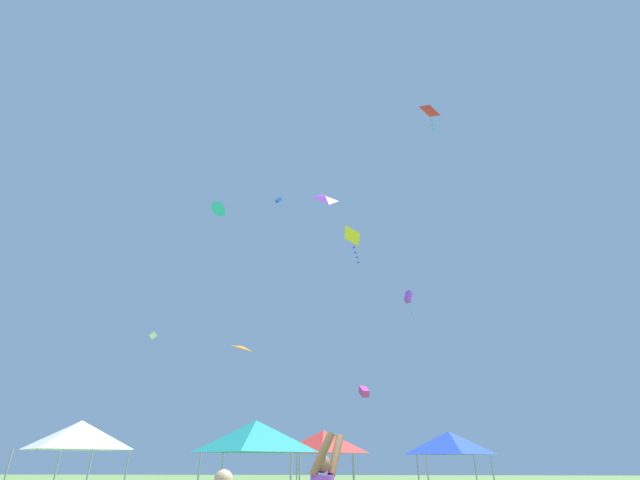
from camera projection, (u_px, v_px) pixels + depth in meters
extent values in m
sphere|color=brown|center=(322.00, 464.00, 6.78)|extent=(0.26, 0.26, 0.26)
cylinder|color=brown|center=(322.00, 454.00, 6.77)|extent=(0.43, 0.21, 0.65)
cylinder|color=brown|center=(336.00, 455.00, 7.06)|extent=(0.31, 0.46, 0.63)
sphere|color=tan|center=(223.00, 480.00, 5.38)|extent=(0.23, 0.23, 0.23)
pyramid|color=teal|center=(255.00, 436.00, 12.60)|extent=(2.64, 2.64, 0.84)
pyramid|color=white|center=(79.00, 435.00, 14.59)|extent=(2.79, 2.79, 0.89)
pyramid|color=blue|center=(450.00, 443.00, 17.62)|extent=(2.65, 2.65, 0.85)
cylinder|color=#9E9EA3|center=(296.00, 480.00, 18.85)|extent=(0.05, 0.05, 2.04)
cylinder|color=#9E9EA3|center=(353.00, 480.00, 18.74)|extent=(0.05, 0.05, 2.04)
pyramid|color=red|center=(323.00, 442.00, 18.36)|extent=(2.73, 2.73, 0.87)
cone|color=#2DB7CC|center=(219.00, 208.00, 27.86)|extent=(1.40, 1.36, 0.78)
cube|color=blue|center=(278.00, 200.00, 34.48)|extent=(0.50, 0.63, 0.62)
pyramid|color=yellow|center=(353.00, 236.00, 34.94)|extent=(1.64, 1.73, 0.91)
sphere|color=blue|center=(354.00, 248.00, 34.35)|extent=(0.18, 0.18, 0.18)
sphere|color=blue|center=(355.00, 252.00, 34.08)|extent=(0.18, 0.18, 0.18)
sphere|color=blue|center=(357.00, 257.00, 33.82)|extent=(0.18, 0.18, 0.18)
sphere|color=blue|center=(358.00, 262.00, 33.55)|extent=(0.18, 0.18, 0.18)
pyramid|color=red|center=(431.00, 110.00, 24.58)|extent=(0.95, 0.83, 0.69)
sphere|color=#2DB7CC|center=(432.00, 121.00, 24.12)|extent=(0.12, 0.12, 0.12)
sphere|color=#2DB7CC|center=(433.00, 125.00, 23.85)|extent=(0.12, 0.12, 0.12)
sphere|color=#2DB7CC|center=(433.00, 129.00, 23.58)|extent=(0.12, 0.12, 0.12)
pyramid|color=purple|center=(326.00, 198.00, 23.00)|extent=(1.36, 1.42, 1.21)
cone|color=orange|center=(242.00, 347.00, 23.39)|extent=(1.66, 1.67, 0.51)
cube|color=purple|center=(408.00, 297.00, 29.04)|extent=(0.70, 0.80, 0.92)
sphere|color=#2DB7CC|center=(411.00, 308.00, 28.64)|extent=(0.11, 0.11, 0.11)
sphere|color=#2DB7CC|center=(413.00, 313.00, 28.42)|extent=(0.11, 0.11, 0.11)
sphere|color=#2DB7CC|center=(414.00, 318.00, 28.20)|extent=(0.11, 0.11, 0.11)
cube|color=#D6389E|center=(364.00, 392.00, 32.26)|extent=(0.77, 1.40, 0.97)
pyramid|color=white|center=(153.00, 335.00, 37.44)|extent=(0.69, 0.74, 0.46)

